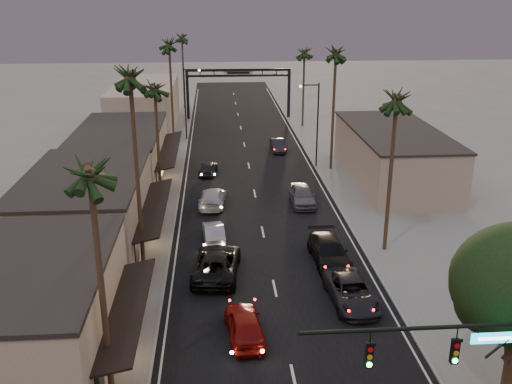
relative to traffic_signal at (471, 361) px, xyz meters
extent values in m
plane|color=slate|center=(-5.69, 36.00, -5.08)|extent=(200.00, 200.00, 0.00)
cube|color=black|center=(-5.69, 41.00, -5.08)|extent=(14.00, 120.00, 0.02)
cube|color=slate|center=(-15.19, 48.00, -5.02)|extent=(5.00, 92.00, 0.12)
cube|color=slate|center=(3.81, 48.00, -5.02)|extent=(5.00, 92.00, 0.12)
cube|color=tan|center=(-18.69, 8.00, -2.33)|extent=(8.00, 12.00, 5.50)
cube|color=gray|center=(-18.69, 22.00, -2.33)|extent=(8.00, 14.00, 5.50)
cube|color=tan|center=(-18.69, 38.00, -2.58)|extent=(8.00, 16.00, 5.00)
cube|color=gray|center=(-18.69, 61.00, -2.08)|extent=(8.00, 20.00, 6.00)
cube|color=gray|center=(8.31, 36.00, -2.58)|extent=(8.00, 18.00, 5.00)
cylinder|color=black|center=(-2.29, 0.00, 1.52)|extent=(8.40, 0.16, 0.16)
cube|color=black|center=(-3.89, 0.00, 0.47)|extent=(0.28, 0.22, 1.00)
cube|color=black|center=(-0.69, 0.00, 0.47)|extent=(0.28, 0.22, 1.00)
cube|color=#0D9CC3|center=(0.81, 0.00, 0.97)|extent=(1.90, 0.08, 0.42)
cylinder|color=#38281C|center=(3.71, 3.50, -3.48)|extent=(0.52, 0.52, 3.20)
sphere|color=black|center=(2.51, 4.10, -0.08)|extent=(2.80, 2.80, 2.80)
cube|color=black|center=(-13.09, 66.00, -1.58)|extent=(0.40, 0.40, 7.00)
cube|color=black|center=(1.71, 66.00, -1.58)|extent=(0.40, 0.40, 7.00)
cube|color=black|center=(-5.69, 66.00, 2.02)|extent=(15.20, 0.35, 0.35)
cube|color=black|center=(-5.69, 66.00, 1.22)|extent=(15.20, 0.30, 0.30)
cube|color=beige|center=(-5.69, 65.98, 1.62)|extent=(4.20, 0.12, 1.00)
cylinder|color=black|center=(1.51, 41.00, -0.58)|extent=(0.16, 0.16, 9.00)
cylinder|color=black|center=(0.51, 41.00, 3.72)|extent=(2.00, 0.12, 0.12)
sphere|color=#FFD899|center=(-0.39, 41.00, 3.62)|extent=(0.30, 0.30, 0.30)
cylinder|color=black|center=(-12.89, 54.00, -0.58)|extent=(0.16, 0.16, 9.00)
cylinder|color=black|center=(-11.89, 54.00, 3.72)|extent=(2.00, 0.12, 0.12)
sphere|color=#FFD899|center=(-10.99, 54.00, 3.62)|extent=(0.30, 0.30, 0.30)
cylinder|color=#38281C|center=(-14.29, 5.00, 0.42)|extent=(0.28, 0.28, 11.00)
sphere|color=black|center=(-14.29, 5.00, 6.52)|extent=(3.20, 3.20, 3.20)
cylinder|color=#38281C|center=(-14.29, 18.00, 1.42)|extent=(0.28, 0.28, 13.00)
sphere|color=black|center=(-14.29, 18.00, 8.52)|extent=(3.20, 3.20, 3.20)
cylinder|color=#38281C|center=(-14.29, 32.00, -0.08)|extent=(0.28, 0.28, 10.00)
sphere|color=black|center=(-14.29, 32.00, 5.52)|extent=(3.20, 3.20, 3.20)
cylinder|color=#38281C|center=(-14.29, 51.00, 0.92)|extent=(0.28, 0.28, 12.00)
sphere|color=black|center=(-14.29, 51.00, 7.52)|extent=(3.20, 3.20, 3.20)
cylinder|color=#38281C|center=(2.91, 20.00, 0.42)|extent=(0.28, 0.28, 11.00)
sphere|color=black|center=(2.91, 20.00, 6.52)|extent=(3.20, 3.20, 3.20)
cylinder|color=#38281C|center=(2.91, 40.00, 0.92)|extent=(0.28, 0.28, 12.00)
sphere|color=black|center=(2.91, 40.00, 7.52)|extent=(3.20, 3.20, 3.20)
cylinder|color=#38281C|center=(2.91, 60.00, -0.08)|extent=(0.28, 0.28, 10.00)
sphere|color=black|center=(2.91, 60.00, 5.52)|extent=(3.20, 3.20, 3.20)
cylinder|color=#38281C|center=(-13.99, 74.00, 0.42)|extent=(0.28, 0.28, 11.00)
sphere|color=black|center=(-13.99, 74.00, 6.52)|extent=(3.20, 3.20, 3.20)
imported|color=maroon|center=(-7.91, 9.72, -4.28)|extent=(2.31, 4.88, 1.61)
imported|color=black|center=(-9.36, 17.10, -4.21)|extent=(3.60, 6.58, 1.75)
imported|color=gray|center=(-9.54, 22.60, -4.39)|extent=(1.83, 4.31, 1.38)
imported|color=#AEAEAE|center=(-9.62, 30.13, -4.32)|extent=(2.64, 5.42, 1.52)
imported|color=black|center=(-10.05, 39.28, -4.39)|extent=(2.17, 4.23, 1.38)
imported|color=black|center=(-1.23, 12.87, -4.31)|extent=(2.88, 5.72, 1.55)
imported|color=black|center=(-1.52, 18.37, -4.25)|extent=(2.57, 5.83, 1.66)
imported|color=#55555A|center=(-1.68, 29.91, -4.23)|extent=(2.04, 5.03, 1.71)
imported|color=black|center=(-1.90, 47.63, -4.38)|extent=(1.59, 4.29, 1.40)
camera|label=1|loc=(-9.25, -17.10, 12.97)|focal=40.00mm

